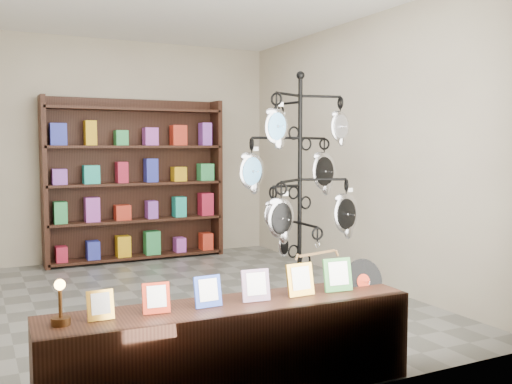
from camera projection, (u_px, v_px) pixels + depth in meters
ground at (195, 299)px, 5.81m from camera, size 5.00×5.00×0.00m
room_envelope at (194, 117)px, 5.66m from camera, size 5.00×5.00×5.00m
display_tree at (300, 180)px, 4.90m from camera, size 1.12×1.03×2.19m
front_shelf at (232, 348)px, 3.57m from camera, size 2.37×0.57×0.83m
back_shelving at (136, 185)px, 7.77m from camera, size 2.42×0.36×2.20m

